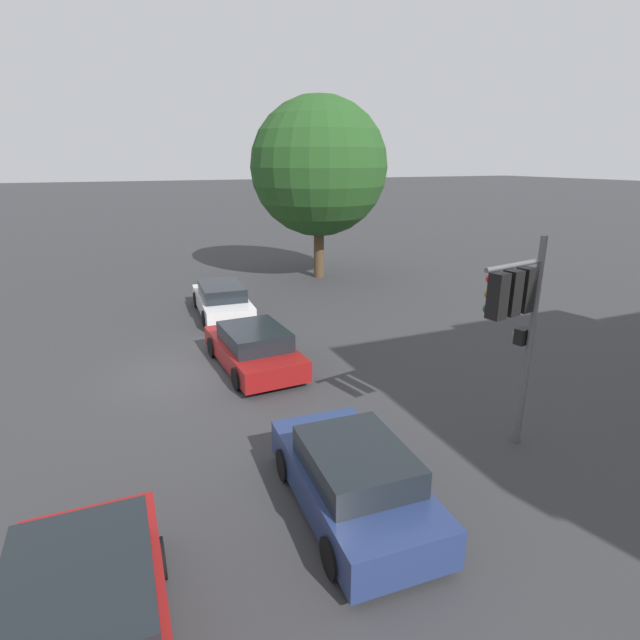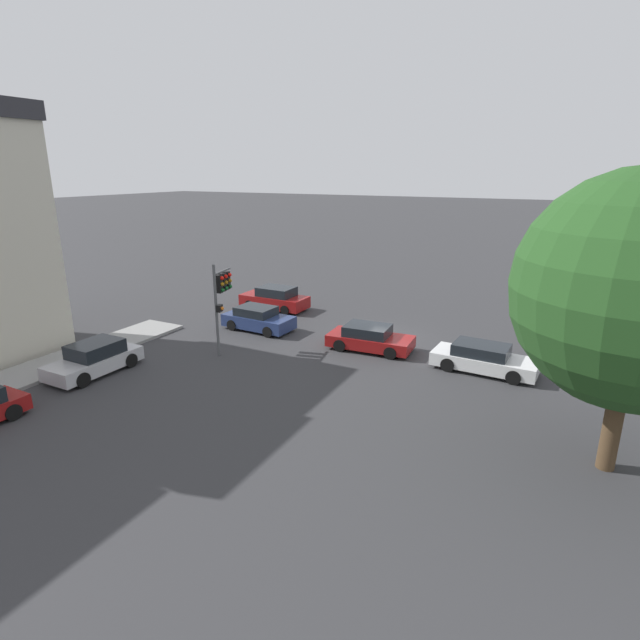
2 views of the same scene
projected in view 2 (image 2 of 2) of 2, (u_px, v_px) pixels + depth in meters
The scene contains 8 objects.
ground_plane at pixel (388, 338), 27.84m from camera, with size 300.00×300.00×0.00m, color #333335.
street_tree at pixel (638, 292), 14.13m from camera, with size 6.97×6.97×9.22m.
traffic_signal at pixel (222, 289), 24.94m from camera, with size 0.84×1.85×4.66m.
crossing_car_0 at pixel (258, 319), 29.20m from camera, with size 4.24×2.12×1.37m.
crossing_car_1 at pixel (483, 358), 23.15m from camera, with size 4.79×2.14×1.30m.
crossing_car_2 at pixel (370, 338), 25.96m from camera, with size 4.46×2.22×1.31m.
crossing_car_3 at pixel (275, 299), 33.55m from camera, with size 4.57×2.09×1.53m.
parked_car_0 at pixel (95, 359), 22.94m from camera, with size 2.02×4.25×1.46m.
Camera 2 is at (-8.70, 25.17, 9.03)m, focal length 28.00 mm.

